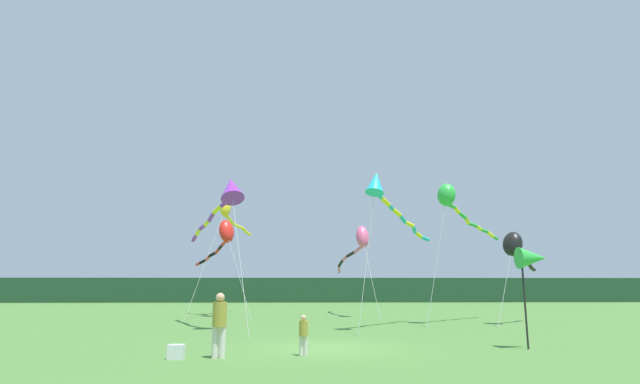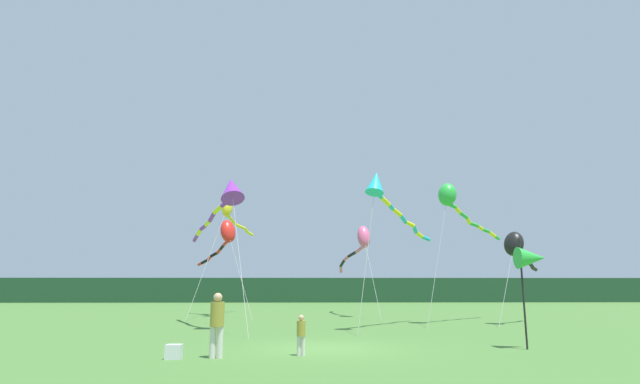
% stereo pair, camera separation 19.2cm
% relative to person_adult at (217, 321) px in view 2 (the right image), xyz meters
% --- Properties ---
extents(ground_plane, '(120.00, 120.00, 0.00)m').
position_rel_person_adult_xyz_m(ground_plane, '(3.04, 2.07, -0.97)').
color(ground_plane, '#477533').
extents(distant_treeline, '(108.00, 3.02, 2.87)m').
position_rel_person_adult_xyz_m(distant_treeline, '(3.04, 47.07, 0.46)').
color(distant_treeline, '#1E4228').
rests_on(distant_treeline, ground).
extents(person_adult, '(0.38, 0.38, 1.74)m').
position_rel_person_adult_xyz_m(person_adult, '(0.00, 0.00, 0.00)').
color(person_adult, silver).
rests_on(person_adult, ground).
extents(person_child, '(0.25, 0.25, 1.12)m').
position_rel_person_adult_xyz_m(person_child, '(2.30, 0.41, -0.35)').
color(person_child, silver).
rests_on(person_child, ground).
extents(cooler_box, '(0.42, 0.32, 0.38)m').
position_rel_person_adult_xyz_m(cooler_box, '(-1.10, -0.13, -0.78)').
color(cooler_box, silver).
rests_on(cooler_box, ground).
extents(banner_flag_pole, '(0.90, 0.70, 3.42)m').
position_rel_person_adult_xyz_m(banner_flag_pole, '(9.61, 1.66, 1.80)').
color(banner_flag_pole, black).
rests_on(banner_flag_pole, ground).
extents(kite_green, '(6.36, 6.91, 7.35)m').
position_rel_person_adult_xyz_m(kite_green, '(10.26, 11.81, 5.43)').
color(kite_green, '#B2B2B2').
rests_on(kite_green, ground).
extents(kite_purple, '(4.43, 9.56, 7.11)m').
position_rel_person_adult_xyz_m(kite_purple, '(-1.30, 8.90, 5.16)').
color(kite_purple, '#B2B2B2').
rests_on(kite_purple, ground).
extents(kite_black, '(3.99, 4.30, 4.81)m').
position_rel_person_adult_xyz_m(kite_black, '(13.22, 11.30, 2.98)').
color(kite_black, '#B2B2B2').
rests_on(kite_black, ground).
extents(kite_yellow, '(2.76, 9.09, 8.00)m').
position_rel_person_adult_xyz_m(kite_yellow, '(-2.89, 19.77, 6.02)').
color(kite_yellow, '#B2B2B2').
rests_on(kite_yellow, ground).
extents(kite_cyan, '(4.88, 7.44, 7.15)m').
position_rel_person_adult_xyz_m(kite_cyan, '(6.01, 8.48, 5.20)').
color(kite_cyan, '#B2B2B2').
rests_on(kite_cyan, ground).
extents(kite_red, '(4.78, 6.98, 6.28)m').
position_rel_person_adult_xyz_m(kite_red, '(-2.84, 18.25, 4.23)').
color(kite_red, '#B2B2B2').
rests_on(kite_red, ground).
extents(kite_rainbow, '(1.77, 10.13, 5.85)m').
position_rel_person_adult_xyz_m(kite_rainbow, '(5.90, 18.13, 3.75)').
color(kite_rainbow, '#B2B2B2').
rests_on(kite_rainbow, ground).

